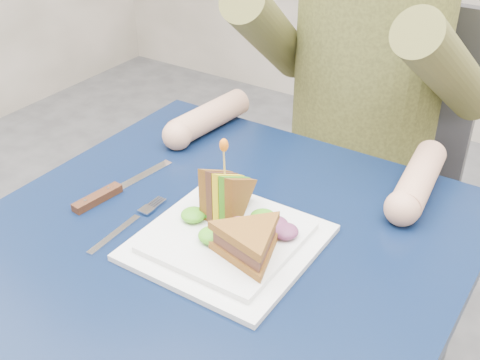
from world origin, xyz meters
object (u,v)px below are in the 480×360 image
Objects in this scene: plate at (228,240)px; knife at (107,193)px; table at (217,273)px; sandwich_flat at (249,242)px; chair at (370,159)px; sandwich_upright at (225,196)px; diner at (370,27)px; fork at (126,225)px.

knife is (-0.25, -0.00, -0.00)m from plate.
table is 4.90× the size of sandwich_flat.
chair is at bearing 72.07° from knife.
sandwich_upright is (-0.01, -0.65, 0.24)m from chair.
diner reaches higher than knife.
diner reaches higher than chair.
fork is at bearing -155.74° from table.
plate reaches higher than table.
knife is at bearing -179.53° from plate.
fork is (-0.22, -0.03, -0.04)m from sandwich_flat.
sandwich_flat is 1.10× the size of sandwich_upright.
chair reaches higher than sandwich_upright.
chair is 6.71× the size of sandwich_upright.
fork is (-0.14, -0.06, 0.08)m from table.
diner is 0.63m from sandwich_flat.
sandwich_flat is (0.05, -0.02, 0.04)m from plate.
sandwich_flat is at bearing -37.62° from sandwich_upright.
plate is at bearing 155.56° from sandwich_flat.
chair is 0.76m from sandwich_flat.
chair is at bearing 89.43° from sandwich_upright.
diner is 2.87× the size of plate.
diner is at bearing 68.91° from knife.
table is 3.38× the size of knife.
table is 4.19× the size of fork.
table is 0.69m from chair.
sandwich_upright is at bearing 36.45° from fork.
knife is (-0.23, -0.01, 0.09)m from table.
diner reaches higher than fork.
sandwich_flat is at bearing -22.93° from table.
sandwich_flat is 0.12m from sandwich_upright.
table is 0.15m from sandwich_flat.
knife is at bearing -111.09° from diner.
chair is 0.78m from fork.
plate is (0.03, -0.69, 0.20)m from chair.
plate is at bearing -87.58° from chair.
chair is at bearing 79.67° from fork.
chair is 0.72m from plate.
diner is 0.65m from knife.
plate is 0.17m from fork.
sandwich_flat is at bearing -4.24° from knife.
knife is (-0.23, -0.70, 0.20)m from chair.
plate is (0.03, -0.58, -0.18)m from diner.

